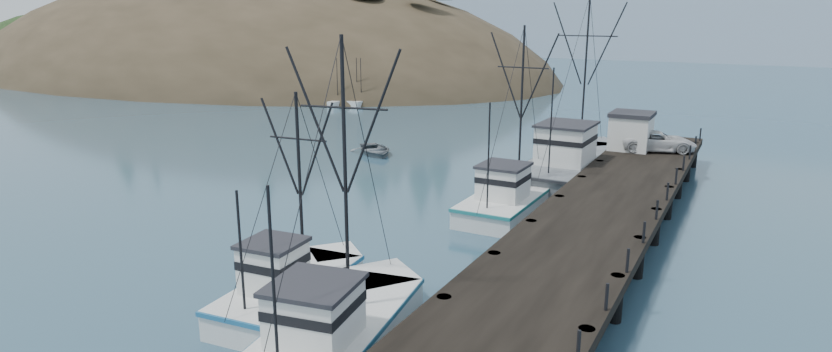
{
  "coord_description": "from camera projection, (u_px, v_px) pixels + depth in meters",
  "views": [
    {
      "loc": [
        20.74,
        -18.71,
        12.11
      ],
      "look_at": [
        3.08,
        14.45,
        2.5
      ],
      "focal_mm": 28.0,
      "sensor_mm": 36.0,
      "label": 1
    }
  ],
  "objects": [
    {
      "name": "ground",
      "position": [
        200.0,
        295.0,
        28.45
      ],
      "size": [
        400.0,
        400.0,
        0.0
      ],
      "primitive_type": "plane",
      "color": "#2A4A5F",
      "rests_on": "ground"
    },
    {
      "name": "pier",
      "position": [
        606.0,
        207.0,
        35.33
      ],
      "size": [
        6.0,
        44.0,
        2.0
      ],
      "color": "black",
      "rests_on": "ground"
    },
    {
      "name": "headland",
      "position": [
        225.0,
        95.0,
        130.93
      ],
      "size": [
        134.8,
        78.0,
        51.0
      ],
      "color": "#382D1E",
      "rests_on": "ground"
    },
    {
      "name": "distant_ridge",
      "position": [
        719.0,
        58.0,
        169.26
      ],
      "size": [
        360.0,
        40.0,
        26.0
      ],
      "primitive_type": "cube",
      "color": "#9EB2C6",
      "rests_on": "ground"
    },
    {
      "name": "distant_ridge_far",
      "position": [
        549.0,
        50.0,
        204.86
      ],
      "size": [
        180.0,
        25.0,
        18.0
      ],
      "primitive_type": "cube",
      "color": "silver",
      "rests_on": "ground"
    },
    {
      "name": "moored_sailboats",
      "position": [
        350.0,
        96.0,
        92.01
      ],
      "size": [
        21.96,
        18.01,
        6.35
      ],
      "color": "silver",
      "rests_on": "ground"
    },
    {
      "name": "trawler_near",
      "position": [
        337.0,
        328.0,
        23.72
      ],
      "size": [
        5.26,
        11.64,
        11.67
      ],
      "color": "silver",
      "rests_on": "ground"
    },
    {
      "name": "trawler_mid",
      "position": [
        293.0,
        287.0,
        27.24
      ],
      "size": [
        3.63,
        9.1,
        9.3
      ],
      "color": "silver",
      "rests_on": "ground"
    },
    {
      "name": "trawler_far",
      "position": [
        512.0,
        198.0,
        40.23
      ],
      "size": [
        3.82,
        11.33,
        11.62
      ],
      "color": "silver",
      "rests_on": "ground"
    },
    {
      "name": "work_vessel",
      "position": [
        573.0,
        164.0,
        47.21
      ],
      "size": [
        5.21,
        16.27,
        13.53
      ],
      "color": "slate",
      "rests_on": "ground"
    },
    {
      "name": "pier_shed",
      "position": [
        631.0,
        130.0,
        48.4
      ],
      "size": [
        3.0,
        3.2,
        2.8
      ],
      "color": "silver",
      "rests_on": "pier"
    },
    {
      "name": "pickup_truck",
      "position": [
        658.0,
        141.0,
        47.87
      ],
      "size": [
        5.91,
        4.12,
        1.5
      ],
      "primitive_type": "imported",
      "rotation": [
        0.0,
        0.0,
        1.91
      ],
      "color": "silver",
      "rests_on": "pier"
    },
    {
      "name": "motorboat",
      "position": [
        375.0,
        154.0,
        56.38
      ],
      "size": [
        6.23,
        6.13,
        1.06
      ],
      "primitive_type": "imported",
      "rotation": [
        0.0,
        0.0,
        0.83
      ],
      "color": "slate",
      "rests_on": "ground"
    }
  ]
}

